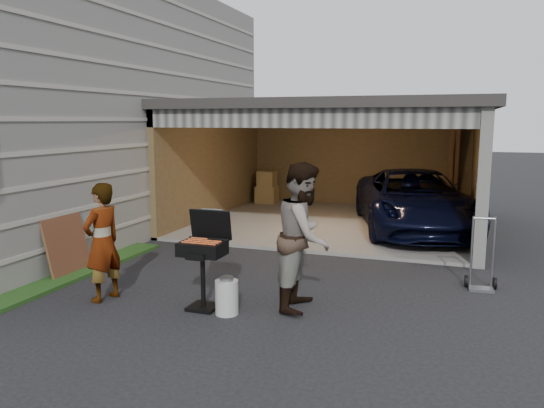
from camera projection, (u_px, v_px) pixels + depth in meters
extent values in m
plane|color=black|center=(171.00, 310.00, 6.99)|extent=(80.00, 80.00, 0.00)
cube|color=#474744|center=(27.00, 109.00, 12.26)|extent=(7.00, 11.00, 5.50)
cube|color=#605E59|center=(335.00, 223.00, 12.80)|extent=(6.50, 6.00, 0.06)
cube|color=#503C25|center=(358.00, 160.00, 15.32)|extent=(6.50, 0.15, 2.70)
cube|color=#503C25|center=(479.00, 173.00, 11.55)|extent=(0.15, 6.00, 2.70)
cube|color=#503C25|center=(215.00, 165.00, 13.63)|extent=(0.15, 6.00, 2.70)
cube|color=#2D2B28|center=(337.00, 107.00, 12.36)|extent=(6.80, 6.30, 0.20)
cube|color=#474744|center=(302.00, 118.00, 9.69)|extent=(6.50, 0.16, 0.36)
cube|color=silver|center=(319.00, 113.00, 10.81)|extent=(6.00, 2.40, 0.06)
cube|color=#474744|center=(483.00, 189.00, 8.81)|extent=(0.20, 0.18, 2.70)
cube|color=brown|center=(267.00, 195.00, 15.64)|extent=(0.60, 0.50, 0.50)
cube|color=brown|center=(267.00, 179.00, 15.57)|extent=(0.50, 0.45, 0.45)
cube|color=brown|center=(444.00, 202.00, 13.90)|extent=(0.55, 0.50, 0.60)
cube|color=#53281C|center=(454.00, 168.00, 14.27)|extent=(0.24, 0.43, 2.20)
imported|color=black|center=(414.00, 203.00, 11.76)|extent=(3.38, 5.20, 1.33)
imported|color=silver|center=(102.00, 242.00, 7.28)|extent=(0.50, 0.67, 1.65)
imported|color=#452D1B|center=(304.00, 236.00, 6.97)|extent=(0.77, 0.97, 1.95)
cube|color=black|center=(204.00, 307.00, 7.05)|extent=(0.37, 0.37, 0.04)
cylinder|color=black|center=(203.00, 280.00, 6.99)|extent=(0.06, 0.06, 0.74)
cube|color=black|center=(202.00, 249.00, 6.92)|extent=(0.58, 0.41, 0.18)
cube|color=#59595B|center=(202.00, 243.00, 6.91)|extent=(0.53, 0.35, 0.01)
cube|color=black|center=(211.00, 224.00, 7.12)|extent=(0.58, 0.11, 0.41)
cylinder|color=silver|center=(227.00, 297.00, 6.82)|extent=(0.31, 0.31, 0.45)
cube|color=#53281C|center=(67.00, 245.00, 8.53)|extent=(0.25, 0.89, 0.98)
cube|color=gray|center=(481.00, 289.00, 7.80)|extent=(0.37, 0.25, 0.04)
cylinder|color=black|center=(466.00, 281.00, 7.96)|extent=(0.05, 0.18, 0.18)
cylinder|color=black|center=(495.00, 283.00, 7.86)|extent=(0.05, 0.18, 0.18)
cylinder|color=gray|center=(472.00, 251.00, 7.87)|extent=(0.03, 0.03, 1.06)
cylinder|color=gray|center=(493.00, 253.00, 7.80)|extent=(0.03, 0.03, 1.06)
cylinder|color=gray|center=(485.00, 218.00, 7.76)|extent=(0.30, 0.05, 0.03)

